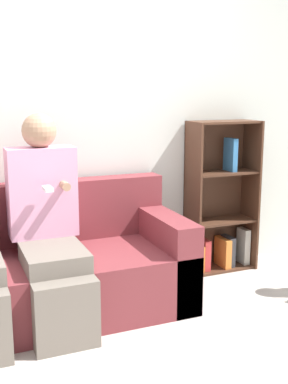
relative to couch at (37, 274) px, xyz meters
The scene contains 5 objects.
ground_plane 0.59m from the couch, 74.62° to the right, with size 14.00×14.00×0.00m, color #BCB2A8.
back_wall 1.10m from the couch, 72.58° to the left, with size 10.00×0.06×2.55m.
couch is the anchor object (origin of this frame).
adult_seated 0.41m from the couch, 49.55° to the right, with size 0.43×0.76×1.31m.
bookshelf 1.59m from the couch, 10.93° to the left, with size 0.56×0.27×1.21m.
Camera 1 is at (-0.63, -2.48, 1.44)m, focal length 45.00 mm.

